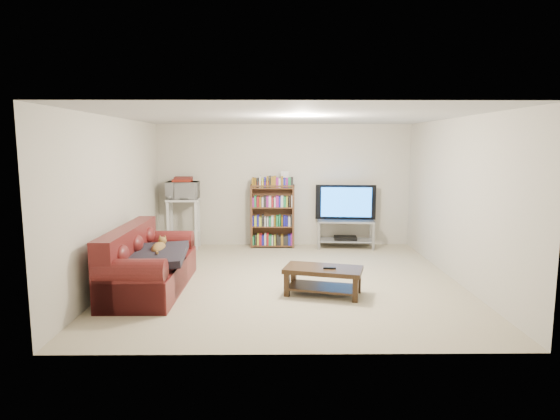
{
  "coord_description": "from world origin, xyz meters",
  "views": [
    {
      "loc": [
        -0.17,
        -6.77,
        2.01
      ],
      "look_at": [
        -0.1,
        0.4,
        1.0
      ],
      "focal_mm": 30.0,
      "sensor_mm": 36.0,
      "label": 1
    }
  ],
  "objects_px": {
    "sofa": "(145,268)",
    "tv_stand": "(345,229)",
    "coffee_table": "(323,276)",
    "bookshelf": "(273,215)"
  },
  "relations": [
    {
      "from": "coffee_table",
      "to": "tv_stand",
      "type": "relative_size",
      "value": 0.99
    },
    {
      "from": "tv_stand",
      "to": "bookshelf",
      "type": "height_order",
      "value": "bookshelf"
    },
    {
      "from": "sofa",
      "to": "bookshelf",
      "type": "distance_m",
      "value": 3.24
    },
    {
      "from": "sofa",
      "to": "tv_stand",
      "type": "distance_m",
      "value": 4.13
    },
    {
      "from": "sofa",
      "to": "coffee_table",
      "type": "height_order",
      "value": "sofa"
    },
    {
      "from": "tv_stand",
      "to": "bookshelf",
      "type": "xyz_separation_m",
      "value": [
        -1.43,
        0.06,
        0.27
      ]
    },
    {
      "from": "coffee_table",
      "to": "sofa",
      "type": "bearing_deg",
      "value": -170.25
    },
    {
      "from": "coffee_table",
      "to": "tv_stand",
      "type": "bearing_deg",
      "value": 91.32
    },
    {
      "from": "tv_stand",
      "to": "bookshelf",
      "type": "bearing_deg",
      "value": -177.71
    },
    {
      "from": "sofa",
      "to": "coffee_table",
      "type": "relative_size",
      "value": 1.83
    }
  ]
}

